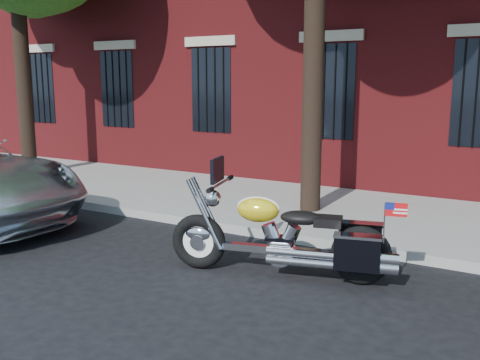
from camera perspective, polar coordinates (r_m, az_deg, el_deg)
The scene contains 4 objects.
ground at distance 7.55m, azimuth -4.75°, elevation -8.35°, with size 120.00×120.00×0.00m, color black.
curb at distance 8.64m, azimuth 0.47°, elevation -5.32°, with size 40.00×0.16×0.15m, color gray.
sidewalk at distance 10.27m, azimuth 5.65°, elevation -2.80°, with size 40.00×3.60×0.15m, color gray.
motorcycle at distance 6.71m, azimuth 5.18°, elevation -6.31°, with size 2.95×1.27×1.48m.
Camera 1 is at (4.09, -5.86, 2.45)m, focal length 40.00 mm.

